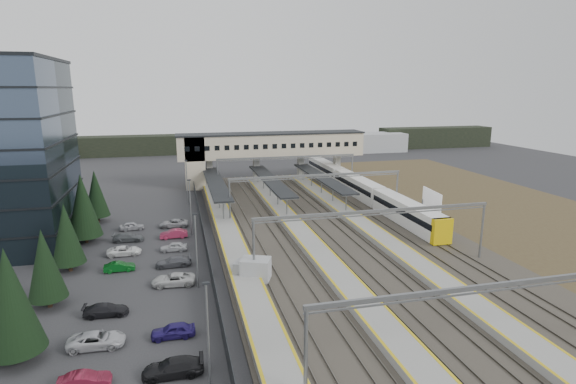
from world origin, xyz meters
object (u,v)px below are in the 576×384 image
object	(u,v)px
relay_cabin_near	(256,270)
billboard	(432,201)
train	(358,187)
footbridge	(259,148)
relay_cabin_far	(245,271)

from	to	relation	value
relay_cabin_near	billboard	size ratio (longest dim) A/B	0.60
relay_cabin_near	train	world-z (taller)	train
relay_cabin_near	train	size ratio (longest dim) A/B	0.06
footbridge	train	world-z (taller)	footbridge
relay_cabin_near	billboard	world-z (taller)	billboard
relay_cabin_far	billboard	distance (m)	33.87
relay_cabin_near	relay_cabin_far	size ratio (longest dim) A/B	1.32
footbridge	relay_cabin_far	bearing A→B (deg)	-102.16
relay_cabin_near	footbridge	size ratio (longest dim) A/B	0.09
relay_cabin_far	footbridge	size ratio (longest dim) A/B	0.07
relay_cabin_near	relay_cabin_far	distance (m)	1.33
billboard	footbridge	bearing A→B (deg)	119.78
billboard	relay_cabin_far	bearing A→B (deg)	-156.14
relay_cabin_far	footbridge	bearing A→B (deg)	77.84
billboard	train	bearing A→B (deg)	101.84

